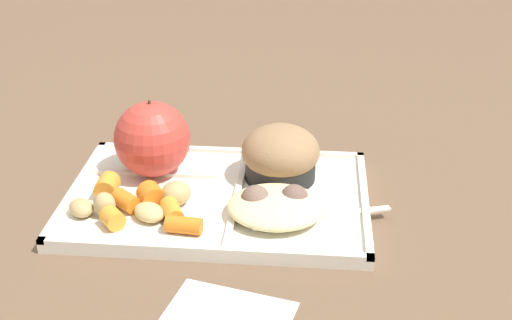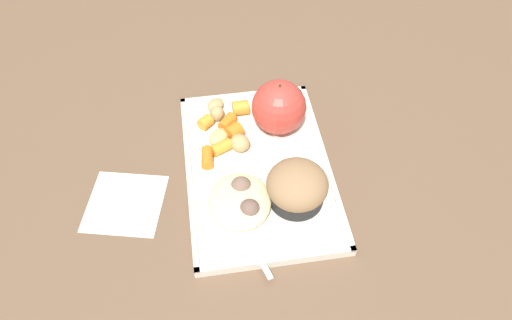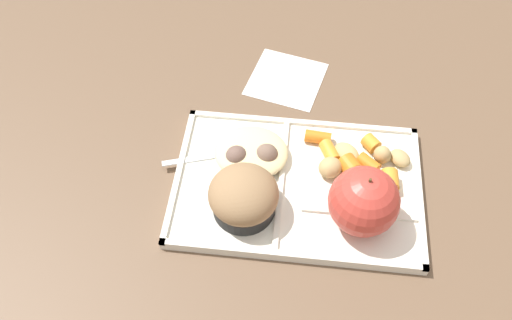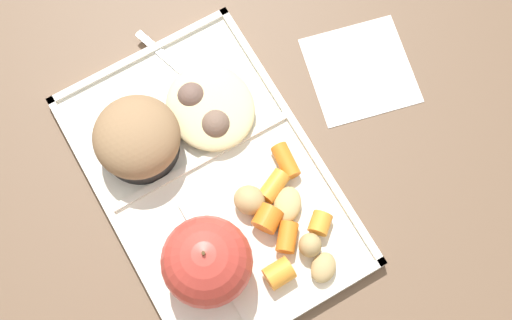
{
  "view_description": "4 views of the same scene",
  "coord_description": "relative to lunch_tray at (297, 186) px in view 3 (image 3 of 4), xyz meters",
  "views": [
    {
      "loc": [
        0.1,
        -0.67,
        0.41
      ],
      "look_at": [
        0.04,
        -0.0,
        0.06
      ],
      "focal_mm": 48.64,
      "sensor_mm": 36.0,
      "label": 1
    },
    {
      "loc": [
        0.47,
        -0.07,
        0.62
      ],
      "look_at": [
        0.01,
        -0.0,
        0.04
      ],
      "focal_mm": 34.23,
      "sensor_mm": 36.0,
      "label": 2
    },
    {
      "loc": [
        0.01,
        0.41,
        0.62
      ],
      "look_at": [
        0.06,
        0.0,
        0.06
      ],
      "focal_mm": 37.37,
      "sensor_mm": 36.0,
      "label": 3
    },
    {
      "loc": [
        -0.21,
        0.07,
        0.76
      ],
      "look_at": [
        -0.01,
        -0.05,
        0.03
      ],
      "focal_mm": 51.59,
      "sensor_mm": 36.0,
      "label": 4
    }
  ],
  "objects": [
    {
      "name": "lunch_tray",
      "position": [
        0.0,
        0.0,
        0.0
      ],
      "size": [
        0.34,
        0.23,
        0.02
      ],
      "color": "silver",
      "rests_on": "ground"
    },
    {
      "name": "meatball_side",
      "position": [
        0.05,
        -0.03,
        0.02
      ],
      "size": [
        0.03,
        0.03,
        0.03
      ],
      "primitive_type": "sphere",
      "color": "#755B4C",
      "rests_on": "lunch_tray"
    },
    {
      "name": "carrot_slice_back",
      "position": [
        -0.12,
        -0.01,
        0.02
      ],
      "size": [
        0.03,
        0.03,
        0.02
      ],
      "primitive_type": "cylinder",
      "rotation": [
        0.0,
        1.57,
        1.6
      ],
      "color": "orange",
      "rests_on": "lunch_tray"
    },
    {
      "name": "plastic_fork",
      "position": [
        0.1,
        -0.04,
        0.01
      ],
      "size": [
        0.15,
        0.06,
        0.0
      ],
      "color": "white",
      "rests_on": "lunch_tray"
    },
    {
      "name": "green_apple",
      "position": [
        -0.08,
        0.05,
        0.05
      ],
      "size": [
        0.09,
        0.09,
        0.09
      ],
      "color": "#C63D33",
      "rests_on": "lunch_tray"
    },
    {
      "name": "carrot_slice_tilted",
      "position": [
        -0.02,
        -0.08,
        0.01
      ],
      "size": [
        0.04,
        0.02,
        0.02
      ],
      "primitive_type": "cylinder",
      "rotation": [
        0.0,
        1.57,
        6.19
      ],
      "color": "orange",
      "rests_on": "lunch_tray"
    },
    {
      "name": "bran_muffin",
      "position": [
        0.07,
        0.05,
        0.03
      ],
      "size": [
        0.09,
        0.09,
        0.07
      ],
      "color": "black",
      "rests_on": "lunch_tray"
    },
    {
      "name": "meatball_center",
      "position": [
        0.09,
        -0.03,
        0.02
      ],
      "size": [
        0.03,
        0.03,
        0.03
      ],
      "primitive_type": "sphere",
      "color": "brown",
      "rests_on": "lunch_tray"
    },
    {
      "name": "potato_chunk_golden",
      "position": [
        -0.04,
        -0.02,
        0.02
      ],
      "size": [
        0.04,
        0.04,
        0.03
      ],
      "primitive_type": "ellipsoid",
      "rotation": [
        0.0,
        0.0,
        0.6
      ],
      "color": "tan",
      "rests_on": "lunch_tray"
    },
    {
      "name": "carrot_slice_small",
      "position": [
        -0.07,
        -0.03,
        0.02
      ],
      "size": [
        0.04,
        0.03,
        0.03
      ],
      "primitive_type": "cylinder",
      "rotation": [
        0.0,
        1.57,
        5.29
      ],
      "color": "orange",
      "rests_on": "lunch_tray"
    },
    {
      "name": "potato_chunk_wedge",
      "position": [
        -0.14,
        -0.05,
        0.01
      ],
      "size": [
        0.04,
        0.04,
        0.02
      ],
      "primitive_type": "ellipsoid",
      "rotation": [
        0.0,
        0.0,
        2.28
      ],
      "color": "tan",
      "rests_on": "lunch_tray"
    },
    {
      "name": "potato_chunk_large",
      "position": [
        -0.07,
        -0.06,
        0.01
      ],
      "size": [
        0.05,
        0.05,
        0.02
      ],
      "primitive_type": "ellipsoid",
      "rotation": [
        0.0,
        0.0,
        5.54
      ],
      "color": "tan",
      "rests_on": "lunch_tray"
    },
    {
      "name": "carrot_slice_near_corner",
      "position": [
        -0.1,
        -0.04,
        0.01
      ],
      "size": [
        0.04,
        0.03,
        0.02
      ],
      "primitive_type": "cylinder",
      "rotation": [
        0.0,
        1.57,
        5.59
      ],
      "color": "orange",
      "rests_on": "lunch_tray"
    },
    {
      "name": "paper_napkin",
      "position": [
        0.03,
        -0.21,
        -0.01
      ],
      "size": [
        0.14,
        0.14,
        0.0
      ],
      "primitive_type": "cube",
      "rotation": [
        0.0,
        0.0,
        -0.24
      ],
      "color": "white",
      "rests_on": "ground"
    },
    {
      "name": "carrot_slice_center",
      "position": [
        -0.1,
        -0.07,
        0.02
      ],
      "size": [
        0.03,
        0.03,
        0.02
      ],
      "primitive_type": "cylinder",
      "rotation": [
        0.0,
        1.57,
        5.42
      ],
      "color": "orange",
      "rests_on": "lunch_tray"
    },
    {
      "name": "ground",
      "position": [
        0.0,
        -0.0,
        -0.01
      ],
      "size": [
        6.0,
        6.0,
        0.0
      ],
      "primitive_type": "plane",
      "color": "brown"
    },
    {
      "name": "potato_chunk_small",
      "position": [
        -0.11,
        -0.05,
        0.02
      ],
      "size": [
        0.03,
        0.03,
        0.03
      ],
      "primitive_type": "ellipsoid",
      "rotation": [
        0.0,
        0.0,
        2.32
      ],
      "color": "tan",
      "rests_on": "lunch_tray"
    },
    {
      "name": "egg_noodle_pile",
      "position": [
        0.07,
        -0.04,
        0.02
      ],
      "size": [
        0.1,
        0.09,
        0.02
      ],
      "primitive_type": "ellipsoid",
      "color": "beige",
      "rests_on": "lunch_tray"
    },
    {
      "name": "carrot_slice_diagonal",
      "position": [
        -0.04,
        -0.05,
        0.01
      ],
      "size": [
        0.03,
        0.04,
        0.02
      ],
      "primitive_type": "cylinder",
      "rotation": [
        0.0,
        1.57,
        5.15
      ],
      "color": "orange",
      "rests_on": "lunch_tray"
    }
  ]
}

